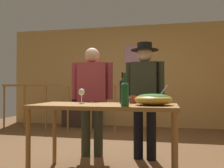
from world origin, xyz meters
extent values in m
plane|color=brown|center=(0.00, 0.00, 0.00)|extent=(8.27, 8.27, 0.00)
cube|color=tan|center=(0.00, 2.74, 1.27)|extent=(6.36, 0.10, 2.53)
cube|color=#BE87A8|center=(0.12, 2.68, 1.81)|extent=(0.45, 0.03, 0.43)
cylinder|color=#9E6B33|center=(-2.93, 1.82, 0.50)|extent=(0.04, 0.04, 1.00)
cylinder|color=#9E6B33|center=(-2.38, 1.82, 0.50)|extent=(0.04, 0.04, 1.00)
cylinder|color=#9E6B33|center=(-1.83, 1.82, 0.50)|extent=(0.04, 0.04, 1.00)
cylinder|color=#9E6B33|center=(-1.28, 1.82, 0.50)|extent=(0.04, 0.04, 1.00)
cylinder|color=#9E6B33|center=(-0.73, 1.82, 0.50)|extent=(0.04, 0.04, 1.00)
cylinder|color=#9E6B33|center=(-0.18, 1.82, 0.50)|extent=(0.04, 0.04, 1.00)
cylinder|color=#9E6B33|center=(0.38, 1.82, 0.50)|extent=(0.04, 0.04, 1.00)
cube|color=#9E6B33|center=(-1.28, 1.82, 1.02)|extent=(3.38, 0.07, 0.05)
cube|color=#9E6B33|center=(0.38, 1.82, 0.55)|extent=(0.10, 0.10, 1.10)
cube|color=#38281E|center=(-1.15, 2.39, 0.23)|extent=(0.90, 0.40, 0.46)
cube|color=black|center=(-1.15, 2.39, 0.47)|extent=(0.20, 0.12, 0.02)
cylinder|color=black|center=(-1.15, 2.39, 0.52)|extent=(0.03, 0.03, 0.08)
cube|color=black|center=(-1.15, 2.36, 0.69)|extent=(0.47, 0.06, 0.27)
cube|color=black|center=(-1.15, 2.33, 0.69)|extent=(0.43, 0.01, 0.24)
cube|color=#9E6B33|center=(0.26, -0.83, 0.77)|extent=(1.56, 0.70, 0.04)
cylinder|color=#9E6B33|center=(-0.48, -1.14, 0.37)|extent=(0.05, 0.05, 0.75)
cylinder|color=#9E6B33|center=(1.00, -1.14, 0.37)|extent=(0.05, 0.05, 0.75)
cylinder|color=#9E6B33|center=(-0.48, -0.52, 0.37)|extent=(0.05, 0.05, 0.75)
cylinder|color=#9E6B33|center=(1.00, -0.52, 0.37)|extent=(0.05, 0.05, 0.75)
ellipsoid|color=gold|center=(0.79, -0.85, 0.85)|extent=(0.39, 0.39, 0.12)
ellipsoid|color=#38702D|center=(0.79, -0.85, 0.88)|extent=(0.32, 0.32, 0.05)
cylinder|color=silver|center=(0.87, -0.85, 0.90)|extent=(0.14, 0.01, 0.20)
cylinder|color=silver|center=(-0.04, -0.73, 0.79)|extent=(0.07, 0.07, 0.01)
cylinder|color=silver|center=(-0.04, -0.73, 0.84)|extent=(0.01, 0.01, 0.09)
ellipsoid|color=silver|center=(-0.04, -0.73, 0.92)|extent=(0.07, 0.07, 0.08)
cylinder|color=#1E5628|center=(0.53, -1.08, 0.90)|extent=(0.08, 0.08, 0.21)
cone|color=#1E5628|center=(0.53, -1.08, 1.02)|extent=(0.08, 0.08, 0.04)
cylinder|color=#1E5628|center=(0.53, -1.08, 1.08)|extent=(0.03, 0.03, 0.08)
cylinder|color=black|center=(0.43, -0.65, 0.92)|extent=(0.06, 0.06, 0.26)
cone|color=black|center=(0.43, -0.65, 1.07)|extent=(0.06, 0.06, 0.03)
cylinder|color=black|center=(0.43, -0.65, 1.11)|extent=(0.02, 0.02, 0.07)
cylinder|color=teal|center=(0.49, -0.83, 0.84)|extent=(0.08, 0.08, 0.10)
torus|color=teal|center=(0.54, -0.83, 0.85)|extent=(0.05, 0.01, 0.05)
cylinder|color=#B7332D|center=(0.54, -0.61, 0.83)|extent=(0.08, 0.08, 0.09)
torus|color=#B7332D|center=(0.59, -0.61, 0.84)|extent=(0.05, 0.01, 0.05)
cylinder|color=#2D3323|center=(-0.03, -0.07, 0.39)|extent=(0.13, 0.13, 0.78)
cylinder|color=#2D3323|center=(-0.20, -0.09, 0.39)|extent=(0.13, 0.13, 0.78)
cube|color=#9E3842|center=(-0.11, -0.08, 1.05)|extent=(0.43, 0.27, 0.55)
cylinder|color=#9E3842|center=(0.13, -0.05, 1.07)|extent=(0.09, 0.09, 0.52)
cylinder|color=#9E3842|center=(-0.36, -0.11, 1.07)|extent=(0.09, 0.09, 0.52)
sphere|color=#D8A884|center=(-0.11, -0.08, 1.43)|extent=(0.21, 0.21, 0.21)
cylinder|color=black|center=(0.72, -0.09, 0.39)|extent=(0.13, 0.13, 0.77)
cylinder|color=black|center=(0.54, -0.07, 0.39)|extent=(0.13, 0.13, 0.77)
cube|color=#2D3323|center=(0.63, -0.08, 1.05)|extent=(0.37, 0.26, 0.55)
cylinder|color=#2D3323|center=(0.85, -0.11, 1.06)|extent=(0.09, 0.09, 0.52)
cylinder|color=#2D3323|center=(0.41, -0.05, 1.06)|extent=(0.09, 0.09, 0.52)
sphere|color=beige|center=(0.63, -0.08, 1.43)|extent=(0.21, 0.21, 0.21)
cylinder|color=black|center=(0.63, -0.08, 1.48)|extent=(0.38, 0.38, 0.01)
cylinder|color=black|center=(0.63, -0.08, 1.53)|extent=(0.20, 0.20, 0.10)
camera|label=1|loc=(0.92, -3.44, 0.97)|focal=39.44mm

